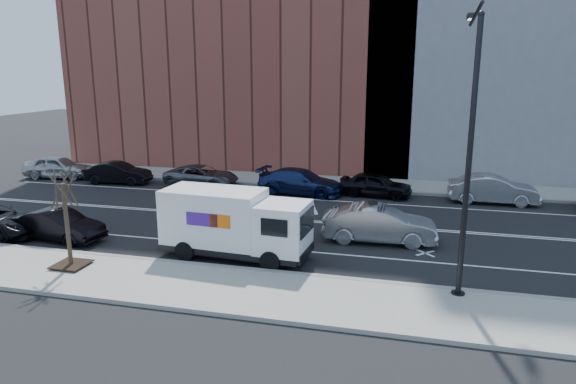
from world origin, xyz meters
The scene contains 18 objects.
ground centered at (0.00, 0.00, 0.00)m, with size 120.00×120.00×0.00m, color black.
sidewalk_near centered at (0.00, -8.80, 0.07)m, with size 44.00×3.60×0.15m, color gray.
sidewalk_far centered at (0.00, 8.80, 0.07)m, with size 44.00×3.60×0.15m, color gray.
curb_near centered at (0.00, -7.00, 0.08)m, with size 44.00×0.25×0.17m, color gray.
curb_far centered at (0.00, 7.00, 0.08)m, with size 44.00×0.25×0.17m, color gray.
road_markings centered at (0.00, 0.00, 0.00)m, with size 40.00×8.60×0.01m, color white, non-canonical shape.
bldg_brick centered at (-8.00, 15.60, 11.00)m, with size 26.00×10.00×22.00m, color brown.
streetlight centered at (7.00, -6.91, 5.08)m, with size 0.44×4.02×9.34m.
street_tree centered at (-7.00, -8.40, 1.45)m, with size 1.20×1.20×3.75m.
fedex_van centered at (-1.47, -5.60, 1.44)m, with size 6.12×2.46×2.74m.
far_parked_a centered at (-18.57, 5.96, 0.78)m, with size 1.85×4.60×1.57m, color #A0A1A5.
far_parked_b centered at (-13.59, 5.44, 0.70)m, with size 1.49×4.28×1.41m, color black.
far_parked_c centered at (-7.94, 6.07, 0.67)m, with size 2.21×4.79×1.33m, color #53545B.
far_parked_d centered at (-1.27, 5.53, 0.76)m, with size 2.13×5.23×1.52m, color #162350.
far_parked_e centered at (3.20, 5.99, 0.72)m, with size 1.70×4.24×1.44m, color black.
far_parked_f centered at (9.73, 5.99, 0.80)m, with size 1.69×4.84×1.59m, color #9FA0A4.
driving_sedan centered at (4.03, -2.29, 0.81)m, with size 1.71×4.89×1.61m, color #98999C.
near_parked_rear_a centered at (-9.71, -5.48, 0.68)m, with size 1.44×4.12×1.36m, color black.
Camera 1 is at (5.35, -24.02, 7.41)m, focal length 32.00 mm.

